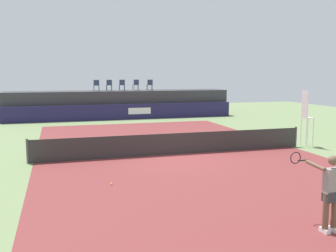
# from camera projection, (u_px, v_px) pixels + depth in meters

# --- Properties ---
(ground_plane) EXTENTS (48.00, 48.00, 0.00)m
(ground_plane) POSITION_uv_depth(u_px,v_px,m) (158.00, 143.00, 19.75)
(ground_plane) COLOR #6B7F51
(court_inner) EXTENTS (12.00, 22.00, 0.00)m
(court_inner) POSITION_uv_depth(u_px,v_px,m) (175.00, 154.00, 16.90)
(court_inner) COLOR maroon
(court_inner) RESTS_ON ground
(sponsor_wall) EXTENTS (18.00, 0.22, 1.20)m
(sponsor_wall) POSITION_uv_depth(u_px,v_px,m) (124.00, 112.00, 29.65)
(sponsor_wall) COLOR #231E4C
(sponsor_wall) RESTS_ON ground
(spectator_platform) EXTENTS (18.00, 2.80, 2.20)m
(spectator_platform) POSITION_uv_depth(u_px,v_px,m) (120.00, 104.00, 31.29)
(spectator_platform) COLOR #38383D
(spectator_platform) RESTS_ON ground
(spectator_chair_far_left) EXTENTS (0.46, 0.46, 0.89)m
(spectator_chair_far_left) POSITION_uv_depth(u_px,v_px,m) (96.00, 85.00, 30.21)
(spectator_chair_far_left) COLOR #2D3D56
(spectator_chair_far_left) RESTS_ON spectator_platform
(spectator_chair_left) EXTENTS (0.45, 0.45, 0.89)m
(spectator_chair_left) POSITION_uv_depth(u_px,v_px,m) (109.00, 85.00, 30.65)
(spectator_chair_left) COLOR #2D3D56
(spectator_chair_left) RESTS_ON spectator_platform
(spectator_chair_center) EXTENTS (0.48, 0.48, 0.89)m
(spectator_chair_center) POSITION_uv_depth(u_px,v_px,m) (122.00, 85.00, 31.08)
(spectator_chair_center) COLOR #2D3D56
(spectator_chair_center) RESTS_ON spectator_platform
(spectator_chair_right) EXTENTS (0.46, 0.46, 0.89)m
(spectator_chair_right) POSITION_uv_depth(u_px,v_px,m) (136.00, 84.00, 31.59)
(spectator_chair_right) COLOR #2D3D56
(spectator_chair_right) RESTS_ON spectator_platform
(spectator_chair_far_right) EXTENTS (0.45, 0.45, 0.89)m
(spectator_chair_far_right) POSITION_uv_depth(u_px,v_px,m) (150.00, 84.00, 31.43)
(spectator_chair_far_right) COLOR #2D3D56
(spectator_chair_far_right) RESTS_ON spectator_platform
(umpire_chair) EXTENTS (0.46, 0.46, 2.76)m
(umpire_chair) POSITION_uv_depth(u_px,v_px,m) (306.00, 114.00, 18.57)
(umpire_chair) COLOR white
(umpire_chair) RESTS_ON ground
(tennis_net) EXTENTS (12.40, 0.02, 0.95)m
(tennis_net) POSITION_uv_depth(u_px,v_px,m) (175.00, 144.00, 16.84)
(tennis_net) COLOR #2D2D2D
(tennis_net) RESTS_ON ground
(net_post_near) EXTENTS (0.10, 0.10, 1.00)m
(net_post_near) POSITION_uv_depth(u_px,v_px,m) (27.00, 151.00, 15.10)
(net_post_near) COLOR #4C4C51
(net_post_near) RESTS_ON ground
(net_post_far) EXTENTS (0.10, 0.10, 1.00)m
(net_post_far) POSITION_uv_depth(u_px,v_px,m) (296.00, 137.00, 18.57)
(net_post_far) COLOR #4C4C51
(net_post_far) RESTS_ON ground
(tennis_player) EXTENTS (0.72, 1.12, 1.77)m
(tennis_player) POSITION_uv_depth(u_px,v_px,m) (330.00, 191.00, 8.49)
(tennis_player) COLOR white
(tennis_player) RESTS_ON court_inner
(tennis_ball) EXTENTS (0.07, 0.07, 0.07)m
(tennis_ball) POSITION_uv_depth(u_px,v_px,m) (111.00, 184.00, 12.22)
(tennis_ball) COLOR #D8EA33
(tennis_ball) RESTS_ON court_inner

